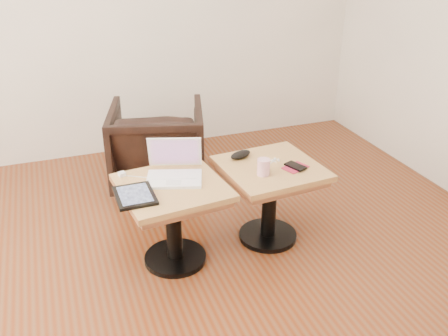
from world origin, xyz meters
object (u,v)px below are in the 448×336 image
object	(u,v)px
side_table_right	(270,185)
armchair	(158,146)
laptop	(174,170)
striped_cup	(263,167)
side_table_left	(173,204)

from	to	relation	value
side_table_right	armchair	xyz separation A→B (m)	(-0.47, 0.97, -0.07)
laptop	striped_cup	size ratio (longest dim) A/B	3.95
side_table_left	striped_cup	xyz separation A→B (m)	(0.53, -0.06, 0.18)
armchair	side_table_left	bearing A→B (deg)	97.31
side_table_left	laptop	world-z (taller)	laptop
laptop	armchair	bearing A→B (deg)	101.70
laptop	striped_cup	bearing A→B (deg)	1.15
side_table_right	armchair	distance (m)	1.08
side_table_right	striped_cup	bearing A→B (deg)	-139.84
striped_cup	armchair	size ratio (longest dim) A/B	0.14
side_table_right	laptop	bearing A→B (deg)	169.62
side_table_left	armchair	xyz separation A→B (m)	(0.14, 1.00, -0.07)
laptop	armchair	size ratio (longest dim) A/B	0.55
striped_cup	side_table_right	bearing A→B (deg)	44.80
side_table_right	laptop	xyz separation A→B (m)	(-0.58, 0.06, 0.17)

